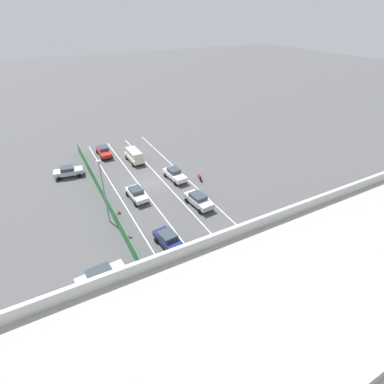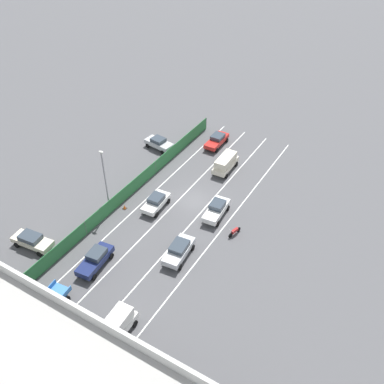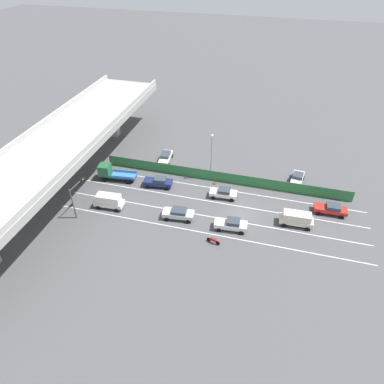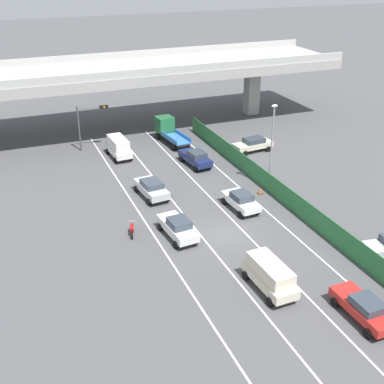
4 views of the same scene
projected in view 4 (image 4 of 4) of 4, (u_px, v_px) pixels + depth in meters
ground_plane at (223, 234)px, 40.76m from camera, size 300.00×300.00×0.00m
lane_line_left_edge at (145, 222)px, 42.67m from camera, size 0.14×44.82×0.01m
lane_line_mid_left at (184, 214)px, 43.85m from camera, size 0.14×44.82×0.01m
lane_line_mid_right at (220, 207)px, 45.03m from camera, size 0.14×44.82×0.01m
lane_line_right_edge at (255, 201)px, 46.21m from camera, size 0.14×44.82×0.01m
elevated_overpass at (125, 74)px, 61.74m from camera, size 55.59×11.55×8.70m
green_fence at (275, 188)px, 46.51m from camera, size 0.10×40.92×1.89m
car_sedan_silver at (151, 188)px, 46.57m from camera, size 2.39×4.66×1.64m
car_sedan_white at (241, 200)px, 44.33m from camera, size 2.18×4.31×1.63m
car_van_cream at (270, 274)px, 33.72m from camera, size 2.15×4.72×2.10m
car_hatchback_white at (178, 227)px, 39.99m from camera, size 2.24×4.66×1.72m
car_van_white at (118, 147)px, 55.32m from camera, size 2.19×4.48×2.25m
car_sedan_red at (364, 307)px, 31.10m from camera, size 2.03×4.70×1.58m
car_sedan_navy at (196, 157)px, 53.35m from camera, size 2.36×4.81×1.69m
flatbed_truck_blue at (168, 130)px, 60.13m from camera, size 2.70×6.25×2.71m
motorcycle at (132, 229)px, 40.60m from camera, size 0.74×1.91×0.93m
parked_sedan_cream at (253, 144)px, 57.09m from camera, size 4.73×2.32×1.59m
traffic_light at (89, 118)px, 56.41m from camera, size 3.53×0.60×5.21m
street_lamp at (272, 139)px, 46.73m from camera, size 0.60×0.36×8.24m
traffic_cone at (260, 191)px, 47.43m from camera, size 0.47×0.47×0.60m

